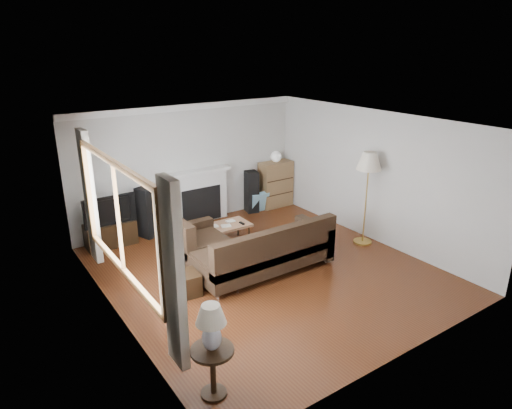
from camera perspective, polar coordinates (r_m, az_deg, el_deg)
room at (r=7.31m, az=1.33°, el=0.46°), size 5.10×5.60×2.54m
window at (r=6.00m, az=-16.84°, el=-1.70°), size 0.12×2.74×1.54m
curtain_near at (r=4.77m, az=-10.25°, el=-8.79°), size 0.10×0.35×2.10m
curtain_far at (r=7.46m, az=-20.05°, el=0.85°), size 0.10×0.35×2.10m
fireplace at (r=9.74m, az=-7.07°, el=1.06°), size 1.40×0.26×1.15m
tv_stand at (r=9.06m, az=-17.71°, el=-3.54°), size 0.92×0.41×0.46m
television at (r=8.88m, az=-18.04°, el=-0.53°), size 0.96×0.13×0.55m
speaker_left at (r=9.19m, az=-13.50°, el=-0.98°), size 0.38×0.41×1.00m
speaker_right at (r=10.29m, az=-0.56°, el=1.62°), size 0.33×0.37×0.94m
bookshelf at (r=10.64m, az=2.47°, el=2.56°), size 0.78×0.37×1.07m
globe_lamp at (r=10.47m, az=2.52°, el=6.00°), size 0.25×0.25×0.25m
sectional_sofa at (r=7.60m, az=1.01°, el=-5.55°), size 2.57×1.88×0.83m
coffee_table at (r=8.74m, az=-3.98°, el=-3.72°), size 0.99×0.56×0.38m
footstool at (r=7.13m, az=-8.86°, el=-9.78°), size 0.45×0.45×0.35m
floor_lamp at (r=8.76m, az=13.59°, el=0.70°), size 0.52×0.52×1.78m
side_table at (r=5.25m, az=-5.39°, el=-20.11°), size 0.47×0.47×0.59m
table_lamp at (r=4.92m, az=-5.60°, el=-15.09°), size 0.33×0.33×0.53m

